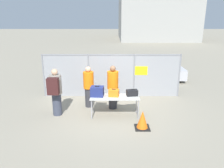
# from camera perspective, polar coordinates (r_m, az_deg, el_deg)

# --- Properties ---
(ground_plane) EXTENTS (120.00, 120.00, 0.00)m
(ground_plane) POSITION_cam_1_polar(r_m,az_deg,el_deg) (8.30, -0.26, -8.00)
(ground_plane) COLOR gray
(fence_section) EXTENTS (6.21, 0.07, 1.96)m
(fence_section) POSITION_cam_1_polar(r_m,az_deg,el_deg) (9.86, -0.16, 2.47)
(fence_section) COLOR gray
(fence_section) RESTS_ON ground_plane
(inspection_table) EXTENTS (1.78, 0.69, 0.76)m
(inspection_table) POSITION_cam_1_polar(r_m,az_deg,el_deg) (7.95, 0.65, -3.73)
(inspection_table) COLOR #B2B2AD
(inspection_table) RESTS_ON ground_plane
(suitcase_navy) EXTENTS (0.50, 0.40, 0.38)m
(suitcase_navy) POSITION_cam_1_polar(r_m,az_deg,el_deg) (7.95, -3.97, -1.93)
(suitcase_navy) COLOR navy
(suitcase_navy) RESTS_ON inspection_table
(suitcase_orange) EXTENTS (0.40, 0.31, 0.28)m
(suitcase_orange) POSITION_cam_1_polar(r_m,az_deg,el_deg) (7.93, 0.39, -2.32)
(suitcase_orange) COLOR orange
(suitcase_orange) RESTS_ON inspection_table
(suitcase_black) EXTENTS (0.44, 0.29, 0.25)m
(suitcase_black) POSITION_cam_1_polar(r_m,az_deg,el_deg) (8.02, 5.18, -2.29)
(suitcase_black) COLOR black
(suitcase_black) RESTS_ON inspection_table
(traveler_hooded) EXTENTS (0.44, 0.68, 1.77)m
(traveler_hooded) POSITION_cam_1_polar(r_m,az_deg,el_deg) (8.16, -14.62, -1.70)
(traveler_hooded) COLOR #383D4C
(traveler_hooded) RESTS_ON ground_plane
(security_worker_near) EXTENTS (0.43, 0.43, 1.75)m
(security_worker_near) POSITION_cam_1_polar(r_m,az_deg,el_deg) (8.56, 0.12, -0.71)
(security_worker_near) COLOR #2D2D33
(security_worker_near) RESTS_ON ground_plane
(security_worker_far) EXTENTS (0.41, 0.41, 1.67)m
(security_worker_far) POSITION_cam_1_polar(r_m,az_deg,el_deg) (8.79, -6.20, -0.60)
(security_worker_far) COLOR #2D2D33
(security_worker_far) RESTS_ON ground_plane
(utility_trailer) EXTENTS (4.26, 2.17, 0.73)m
(utility_trailer) POSITION_cam_1_polar(r_m,az_deg,el_deg) (12.77, 10.97, 2.79)
(utility_trailer) COLOR #B2B2B7
(utility_trailer) RESTS_ON ground_plane
(distant_hangar) EXTENTS (11.45, 13.12, 6.66)m
(distant_hangar) POSITION_cam_1_polar(r_m,az_deg,el_deg) (38.34, 10.89, 16.58)
(distant_hangar) COLOR #999993
(distant_hangar) RESTS_ON ground_plane
(traffic_cone) EXTENTS (0.49, 0.49, 0.61)m
(traffic_cone) POSITION_cam_1_polar(r_m,az_deg,el_deg) (7.32, 7.88, -9.35)
(traffic_cone) COLOR black
(traffic_cone) RESTS_ON ground_plane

